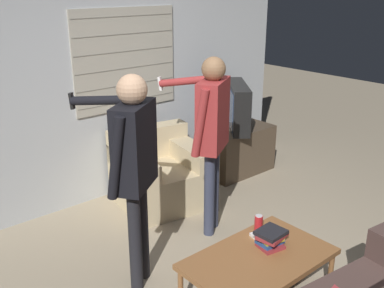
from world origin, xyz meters
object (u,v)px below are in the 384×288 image
armchair_beige (160,174)px  coffee_table (259,261)px  person_left_standing (133,157)px  book_stack (271,238)px  person_right_standing (211,124)px  spare_remote (256,238)px  soda_can (259,223)px  tv (237,106)px

armchair_beige → coffee_table: size_ratio=0.97×
person_left_standing → book_stack: 1.18m
person_right_standing → armchair_beige: bearing=57.8°
coffee_table → spare_remote: spare_remote is taller
coffee_table → person_right_standing: (0.46, 1.02, 0.70)m
book_stack → soda_can: 0.25m
book_stack → coffee_table: bearing=-168.9°
soda_can → person_left_standing: bearing=146.3°
person_right_standing → book_stack: person_right_standing is taller
soda_can → book_stack: bearing=-117.5°
tv → person_left_standing: size_ratio=0.47×
coffee_table → tv: size_ratio=1.36×
coffee_table → book_stack: book_stack is taller
person_right_standing → spare_remote: size_ratio=12.41×
soda_can → coffee_table: bearing=-137.3°
book_stack → person_right_standing: bearing=73.2°
tv → spare_remote: size_ratio=5.84×
tv → book_stack: bearing=-1.5°
armchair_beige → book_stack: (-0.30, -1.79, 0.17)m
person_left_standing → soda_can: person_left_standing is taller
soda_can → spare_remote: 0.15m
armchair_beige → book_stack: 1.82m
book_stack → tv: bearing=50.4°
tv → book_stack: tv is taller
person_right_standing → person_left_standing: bearing=161.0°
person_left_standing → tv: bearing=-9.3°
armchair_beige → person_left_standing: size_ratio=0.62×
tv → person_left_standing: person_left_standing is taller
armchair_beige → soda_can: 1.58m
person_left_standing → armchair_beige: bearing=10.9°
person_right_standing → book_stack: size_ratio=6.75×
coffee_table → armchair_beige: bearing=75.7°
person_left_standing → spare_remote: bearing=-77.4°
person_left_standing → spare_remote: person_left_standing is taller
person_left_standing → soda_can: bearing=-69.0°
coffee_table → tv: bearing=48.0°
tv → spare_remote: tv is taller
person_left_standing → coffee_table: bearing=-91.8°
person_right_standing → book_stack: 1.19m
armchair_beige → person_left_standing: person_left_standing is taller
book_stack → person_left_standing: bearing=132.0°
person_left_standing → person_right_standing: person_left_standing is taller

